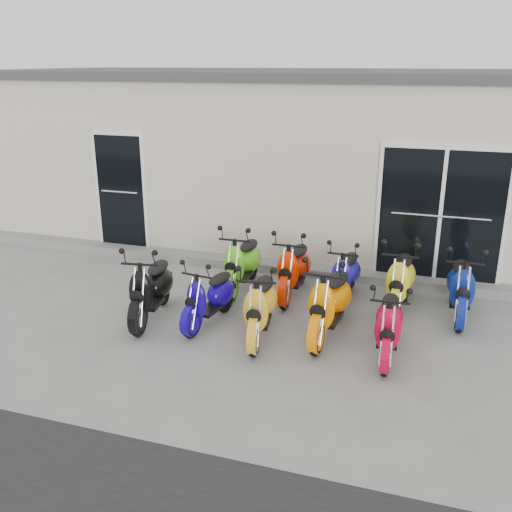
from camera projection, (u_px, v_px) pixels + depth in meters
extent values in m
plane|color=gray|center=(243.00, 317.00, 8.32)|extent=(80.00, 80.00, 0.00)
cube|color=beige|center=(321.00, 154.00, 12.48)|extent=(14.00, 6.00, 3.20)
cube|color=#3F3F42|center=(323.00, 74.00, 11.93)|extent=(14.20, 6.20, 0.16)
cube|color=gray|center=(281.00, 267.00, 10.12)|extent=(14.00, 0.40, 0.15)
cube|color=black|center=(121.00, 188.00, 10.80)|extent=(1.07, 0.08, 2.22)
cube|color=black|center=(441.00, 212.00, 9.11)|extent=(2.02, 0.08, 2.22)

